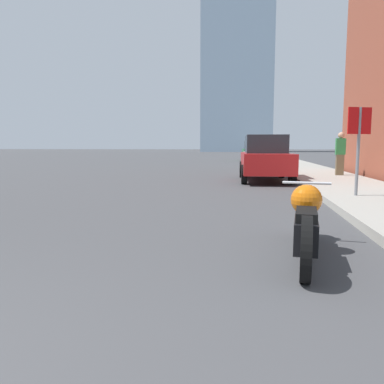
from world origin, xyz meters
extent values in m
cube|color=#9E998E|center=(5.59, 40.00, 0.07)|extent=(2.65, 240.00, 0.15)
cylinder|color=black|center=(3.35, 4.59, 0.32)|extent=(0.18, 0.64, 0.63)
cylinder|color=black|center=(3.12, 2.92, 0.32)|extent=(0.18, 0.64, 0.63)
cube|color=black|center=(3.24, 3.75, 0.33)|extent=(0.41, 1.30, 0.32)
sphere|color=orange|center=(3.27, 4.01, 0.63)|extent=(0.37, 0.37, 0.37)
cube|color=black|center=(3.20, 3.48, 0.55)|extent=(0.29, 0.61, 0.10)
sphere|color=silver|center=(3.35, 4.61, 0.66)|extent=(0.16, 0.16, 0.16)
cylinder|color=silver|center=(3.34, 4.50, 0.79)|extent=(0.62, 0.12, 0.04)
cube|color=red|center=(3.16, 13.70, 0.69)|extent=(1.90, 4.65, 0.70)
cube|color=#23282D|center=(3.16, 13.70, 1.36)|extent=(1.54, 2.26, 0.65)
cylinder|color=black|center=(2.29, 15.07, 0.33)|extent=(0.23, 0.68, 0.67)
cylinder|color=black|center=(3.89, 15.15, 0.33)|extent=(0.23, 0.68, 0.67)
cylinder|color=black|center=(2.42, 12.24, 0.33)|extent=(0.23, 0.68, 0.67)
cylinder|color=black|center=(4.02, 12.32, 0.33)|extent=(0.23, 0.68, 0.67)
cube|color=silver|center=(3.25, 24.38, 0.65)|extent=(2.13, 4.21, 0.68)
cube|color=#23282D|center=(3.25, 24.38, 1.36)|extent=(1.67, 2.08, 0.73)
cylinder|color=black|center=(2.52, 25.71, 0.31)|extent=(0.26, 0.64, 0.63)
cylinder|color=black|center=(4.20, 25.56, 0.31)|extent=(0.26, 0.64, 0.63)
cylinder|color=black|center=(2.30, 23.20, 0.31)|extent=(0.26, 0.64, 0.63)
cylinder|color=black|center=(3.97, 23.05, 0.31)|extent=(0.26, 0.64, 0.63)
cube|color=#1E6B33|center=(2.92, 34.63, 0.70)|extent=(2.20, 4.39, 0.78)
cube|color=#23282D|center=(2.92, 34.63, 1.46)|extent=(1.75, 2.16, 0.75)
cylinder|color=black|center=(1.93, 35.88, 0.31)|extent=(0.24, 0.63, 0.62)
cylinder|color=black|center=(3.72, 36.01, 0.31)|extent=(0.24, 0.63, 0.62)
cylinder|color=black|center=(2.12, 33.25, 0.31)|extent=(0.24, 0.63, 0.62)
cylinder|color=black|center=(3.91, 33.37, 0.31)|extent=(0.24, 0.63, 0.62)
cylinder|color=slate|center=(5.03, 8.46, 1.15)|extent=(0.07, 0.07, 2.01)
cube|color=red|center=(5.03, 8.46, 1.86)|extent=(0.57, 0.26, 0.60)
cube|color=brown|center=(6.13, 14.97, 0.56)|extent=(0.29, 0.20, 0.81)
cube|color=#2D7F42|center=(6.13, 14.97, 1.28)|extent=(0.36, 0.20, 0.64)
sphere|color=tan|center=(6.13, 14.97, 1.72)|extent=(0.24, 0.24, 0.24)
camera|label=1|loc=(2.59, -0.61, 1.27)|focal=35.00mm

